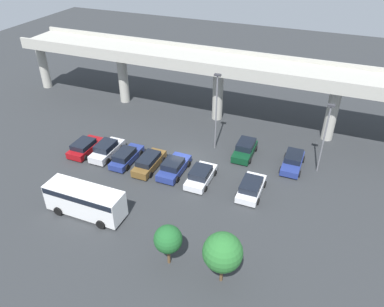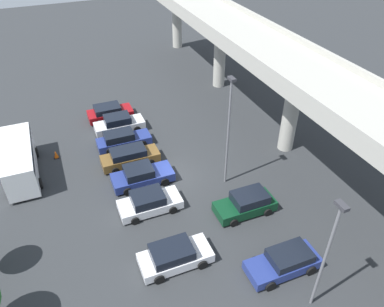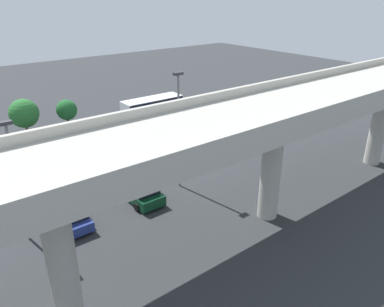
{
  "view_description": "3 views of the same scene",
  "coord_description": "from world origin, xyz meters",
  "px_view_note": "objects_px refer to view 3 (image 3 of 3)",
  "views": [
    {
      "loc": [
        13.65,
        -31.2,
        23.15
      ],
      "look_at": [
        1.39,
        -1.21,
        2.02
      ],
      "focal_mm": 35.0,
      "sensor_mm": 36.0,
      "label": 1
    },
    {
      "loc": [
        22.55,
        -7.4,
        19.48
      ],
      "look_at": [
        0.31,
        1.68,
        2.07
      ],
      "focal_mm": 35.0,
      "sensor_mm": 36.0,
      "label": 2
    },
    {
      "loc": [
        17.6,
        24.99,
        14.26
      ],
      "look_at": [
        -0.7,
        1.63,
        1.28
      ],
      "focal_mm": 35.0,
      "sensor_mm": 36.0,
      "label": 3
    }
  ],
  "objects_px": {
    "parked_car_7": "(74,170)",
    "tree_front_right": "(24,113)",
    "parked_car_8": "(67,214)",
    "lamp_post_mid_lot": "(16,174)",
    "parked_car_0": "(242,123)",
    "parked_car_3": "(183,139)",
    "parked_car_5": "(130,154)",
    "parked_car_2": "(205,133)",
    "traffic_cone": "(176,122)",
    "parked_car_4": "(161,147)",
    "parked_car_6": "(139,191)",
    "lamp_post_near_aisle": "(179,124)",
    "shuttle_bus": "(153,108)",
    "tree_front_left": "(67,110)",
    "parked_car_1": "(226,128)"
  },
  "relations": [
    {
      "from": "parked_car_5",
      "to": "shuttle_bus",
      "type": "relative_size",
      "value": 0.62
    },
    {
      "from": "parked_car_7",
      "to": "tree_front_right",
      "type": "relative_size",
      "value": 1.02
    },
    {
      "from": "parked_car_2",
      "to": "parked_car_3",
      "type": "xyz_separation_m",
      "value": [
        2.84,
        -0.06,
        0.03
      ]
    },
    {
      "from": "parked_car_0",
      "to": "traffic_cone",
      "type": "distance_m",
      "value": 7.59
    },
    {
      "from": "parked_car_0",
      "to": "parked_car_3",
      "type": "distance_m",
      "value": 8.2
    },
    {
      "from": "parked_car_6",
      "to": "tree_front_right",
      "type": "distance_m",
      "value": 17.58
    },
    {
      "from": "parked_car_5",
      "to": "tree_front_right",
      "type": "distance_m",
      "value": 12.43
    },
    {
      "from": "parked_car_0",
      "to": "parked_car_4",
      "type": "height_order",
      "value": "parked_car_4"
    },
    {
      "from": "parked_car_4",
      "to": "parked_car_5",
      "type": "bearing_deg",
      "value": -95.89
    },
    {
      "from": "tree_front_right",
      "to": "traffic_cone",
      "type": "height_order",
      "value": "tree_front_right"
    },
    {
      "from": "lamp_post_mid_lot",
      "to": "tree_front_right",
      "type": "bearing_deg",
      "value": -106.22
    },
    {
      "from": "parked_car_5",
      "to": "tree_front_right",
      "type": "xyz_separation_m",
      "value": [
        5.78,
        -10.77,
        2.27
      ]
    },
    {
      "from": "parked_car_6",
      "to": "tree_front_right",
      "type": "xyz_separation_m",
      "value": [
        2.95,
        -17.19,
        2.22
      ]
    },
    {
      "from": "tree_front_left",
      "to": "tree_front_right",
      "type": "bearing_deg",
      "value": -0.66
    },
    {
      "from": "parked_car_8",
      "to": "tree_front_right",
      "type": "xyz_separation_m",
      "value": [
        -2.4,
        -16.91,
        2.28
      ]
    },
    {
      "from": "parked_car_2",
      "to": "parked_car_5",
      "type": "xyz_separation_m",
      "value": [
        8.76,
        -0.14,
        -0.02
      ]
    },
    {
      "from": "parked_car_7",
      "to": "parked_car_0",
      "type": "bearing_deg",
      "value": 89.78
    },
    {
      "from": "parked_car_6",
      "to": "traffic_cone",
      "type": "relative_size",
      "value": 6.28
    },
    {
      "from": "parked_car_1",
      "to": "tree_front_right",
      "type": "height_order",
      "value": "tree_front_right"
    },
    {
      "from": "shuttle_bus",
      "to": "tree_front_left",
      "type": "xyz_separation_m",
      "value": [
        9.3,
        -2.34,
        0.89
      ]
    },
    {
      "from": "parked_car_3",
      "to": "tree_front_right",
      "type": "bearing_deg",
      "value": -132.87
    },
    {
      "from": "parked_car_5",
      "to": "parked_car_6",
      "type": "distance_m",
      "value": 7.02
    },
    {
      "from": "parked_car_2",
      "to": "parked_car_4",
      "type": "height_order",
      "value": "parked_car_4"
    },
    {
      "from": "parked_car_4",
      "to": "tree_front_right",
      "type": "bearing_deg",
      "value": -141.21
    },
    {
      "from": "parked_car_7",
      "to": "tree_front_right",
      "type": "distance_m",
      "value": 11.05
    },
    {
      "from": "parked_car_3",
      "to": "parked_car_6",
      "type": "distance_m",
      "value": 10.8
    },
    {
      "from": "parked_car_1",
      "to": "traffic_cone",
      "type": "height_order",
      "value": "parked_car_1"
    },
    {
      "from": "lamp_post_near_aisle",
      "to": "traffic_cone",
      "type": "xyz_separation_m",
      "value": [
        -8.45,
        -12.21,
        -4.88
      ]
    },
    {
      "from": "parked_car_2",
      "to": "tree_front_right",
      "type": "distance_m",
      "value": 18.31
    },
    {
      "from": "lamp_post_near_aisle",
      "to": "traffic_cone",
      "type": "bearing_deg",
      "value": -124.69
    },
    {
      "from": "shuttle_bus",
      "to": "lamp_post_near_aisle",
      "type": "bearing_deg",
      "value": 64.71
    },
    {
      "from": "shuttle_bus",
      "to": "lamp_post_near_aisle",
      "type": "relative_size",
      "value": 0.81
    },
    {
      "from": "parked_car_1",
      "to": "parked_car_3",
      "type": "distance_m",
      "value": 5.5
    },
    {
      "from": "lamp_post_mid_lot",
      "to": "parked_car_0",
      "type": "bearing_deg",
      "value": -166.0
    },
    {
      "from": "parked_car_4",
      "to": "parked_car_6",
      "type": "distance_m",
      "value": 8.53
    },
    {
      "from": "parked_car_1",
      "to": "tree_front_right",
      "type": "distance_m",
      "value": 20.64
    },
    {
      "from": "tree_front_right",
      "to": "tree_front_left",
      "type": "bearing_deg",
      "value": 179.34
    },
    {
      "from": "parked_car_8",
      "to": "lamp_post_mid_lot",
      "type": "distance_m",
      "value": 4.64
    },
    {
      "from": "parked_car_4",
      "to": "lamp_post_mid_lot",
      "type": "distance_m",
      "value": 15.59
    },
    {
      "from": "parked_car_4",
      "to": "lamp_post_mid_lot",
      "type": "xyz_separation_m",
      "value": [
        13.88,
        5.98,
        3.83
      ]
    },
    {
      "from": "parked_car_3",
      "to": "parked_car_5",
      "type": "distance_m",
      "value": 5.92
    },
    {
      "from": "parked_car_4",
      "to": "parked_car_5",
      "type": "height_order",
      "value": "parked_car_4"
    },
    {
      "from": "lamp_post_near_aisle",
      "to": "parked_car_5",
      "type": "bearing_deg",
      "value": -83.31
    },
    {
      "from": "parked_car_2",
      "to": "traffic_cone",
      "type": "bearing_deg",
      "value": 175.49
    },
    {
      "from": "parked_car_0",
      "to": "tree_front_left",
      "type": "relative_size",
      "value": 1.21
    },
    {
      "from": "parked_car_7",
      "to": "lamp_post_near_aisle",
      "type": "relative_size",
      "value": 0.5
    },
    {
      "from": "parked_car_3",
      "to": "traffic_cone",
      "type": "bearing_deg",
      "value": 150.21
    },
    {
      "from": "parked_car_0",
      "to": "parked_car_1",
      "type": "bearing_deg",
      "value": -82.68
    },
    {
      "from": "parked_car_4",
      "to": "parked_car_8",
      "type": "bearing_deg",
      "value": -62.79
    },
    {
      "from": "tree_front_right",
      "to": "traffic_cone",
      "type": "distance_m",
      "value": 16.05
    }
  ]
}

